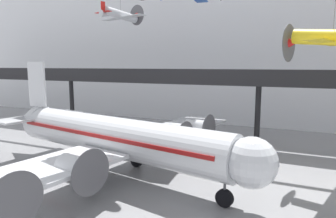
# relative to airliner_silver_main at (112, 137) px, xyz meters

# --- Properties ---
(hangar_back_wall) EXTENTS (140.00, 3.00, 27.43)m
(hangar_back_wall) POSITION_rel_airliner_silver_main_xyz_m (10.45, 28.86, 10.14)
(hangar_back_wall) COLOR silver
(hangar_back_wall) RESTS_ON ground
(mezzanine_walkway) EXTENTS (110.00, 3.20, 9.50)m
(mezzanine_walkway) POSITION_rel_airliner_silver_main_xyz_m (10.45, 15.82, 4.28)
(mezzanine_walkway) COLOR black
(mezzanine_walkway) RESTS_ON ground
(airliner_silver_main) EXTENTS (29.66, 34.11, 10.35)m
(airliner_silver_main) POSITION_rel_airliner_silver_main_xyz_m (0.00, 0.00, 0.00)
(airliner_silver_main) COLOR silver
(airliner_silver_main) RESTS_ON ground
(suspended_plane_yellow_lowwing) EXTENTS (7.80, 9.30, 12.15)m
(suspended_plane_yellow_lowwing) POSITION_rel_airliner_silver_main_xyz_m (17.46, 6.01, 8.60)
(suspended_plane_yellow_lowwing) COLOR yellow
(suspended_plane_silver_racer) EXTENTS (8.35, 7.06, 6.76)m
(suspended_plane_silver_racer) POSITION_rel_airliner_silver_main_xyz_m (-8.70, 15.24, 13.44)
(suspended_plane_silver_racer) COLOR silver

